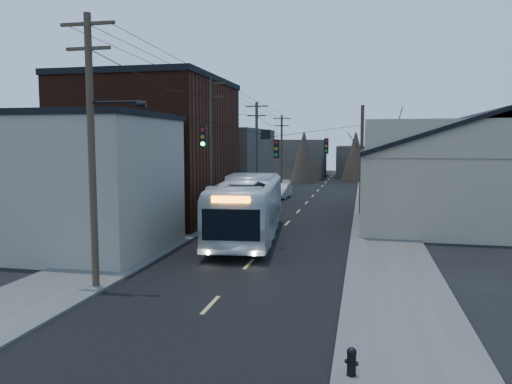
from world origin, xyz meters
TOP-DOWN VIEW (x-y plane):
  - ground at (0.00, 0.00)m, footprint 160.00×160.00m
  - road_surface at (0.00, 30.00)m, footprint 9.00×110.00m
  - sidewalk_left at (-6.50, 30.00)m, footprint 4.00×110.00m
  - sidewalk_right at (6.50, 30.00)m, footprint 4.00×110.00m
  - building_clapboard at (-9.00, 9.00)m, footprint 8.00×8.00m
  - building_brick at (-10.00, 20.00)m, footprint 10.00×12.00m
  - building_left_far at (-9.50, 36.00)m, footprint 9.00×14.00m
  - warehouse at (13.00, 25.00)m, footprint 16.16×20.60m
  - building_far_left at (-6.00, 65.00)m, footprint 10.00×12.00m
  - building_far_right at (7.00, 70.00)m, footprint 12.00×14.00m
  - bare_tree at (6.50, 20.00)m, footprint 0.40×0.40m
  - utility_lines at (-3.11, 24.14)m, footprint 11.24×45.28m
  - bus at (-1.44, 14.09)m, footprint 4.52×13.60m
  - parked_car at (-3.00, 35.36)m, footprint 1.75×4.55m
  - fire_hydrant at (4.98, -2.57)m, footprint 0.34×0.24m

SIDE VIEW (x-z plane):
  - ground at x=0.00m, z-range 0.00..0.00m
  - road_surface at x=0.00m, z-range 0.00..0.02m
  - sidewalk_left at x=-6.50m, z-range 0.00..0.12m
  - sidewalk_right at x=6.50m, z-range 0.00..0.12m
  - fire_hydrant at x=4.98m, z-range 0.14..0.84m
  - parked_car at x=-3.00m, z-range 0.00..1.48m
  - bus at x=-1.44m, z-range 0.00..3.72m
  - building_far_right at x=7.00m, z-range 0.00..5.00m
  - warehouse at x=13.00m, z-range -1.17..6.56m
  - building_far_left at x=-6.00m, z-range 0.00..6.00m
  - building_clapboard at x=-9.00m, z-range 0.00..7.00m
  - building_left_far at x=-9.50m, z-range 0.00..7.00m
  - bare_tree at x=6.50m, z-range 0.00..7.20m
  - utility_lines at x=-3.11m, z-range -0.30..10.20m
  - building_brick at x=-10.00m, z-range 0.00..10.00m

